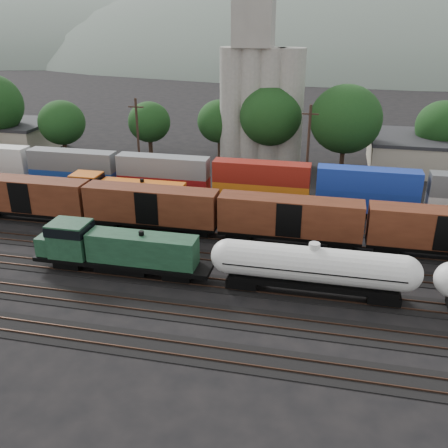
% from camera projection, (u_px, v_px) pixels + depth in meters
% --- Properties ---
extents(ground, '(600.00, 600.00, 0.00)m').
position_uv_depth(ground, '(172.00, 254.00, 51.29)').
color(ground, black).
extents(tracks, '(180.00, 33.20, 0.20)m').
position_uv_depth(tracks, '(172.00, 254.00, 51.27)').
color(tracks, black).
rests_on(tracks, ground).
extents(green_locomotive, '(17.13, 3.02, 4.53)m').
position_uv_depth(green_locomotive, '(112.00, 248.00, 46.62)').
color(green_locomotive, black).
rests_on(green_locomotive, ground).
extents(tank_car_a, '(17.99, 3.22, 4.71)m').
position_uv_depth(tank_car_a, '(313.00, 267.00, 42.83)').
color(tank_car_a, silver).
rests_on(tank_car_a, ground).
extents(orange_locomotive, '(17.37, 2.90, 4.34)m').
position_uv_depth(orange_locomotive, '(120.00, 193.00, 61.27)').
color(orange_locomotive, black).
rests_on(orange_locomotive, ground).
extents(boxcar_string, '(122.80, 2.90, 4.20)m').
position_uv_depth(boxcar_string, '(87.00, 201.00, 56.90)').
color(boxcar_string, black).
rests_on(boxcar_string, ground).
extents(container_wall, '(160.00, 2.60, 5.80)m').
position_uv_depth(container_wall, '(154.00, 178.00, 65.05)').
color(container_wall, black).
rests_on(container_wall, ground).
extents(grain_silo, '(13.40, 5.00, 29.00)m').
position_uv_depth(grain_silo, '(260.00, 93.00, 78.55)').
color(grain_silo, gray).
rests_on(grain_silo, ground).
extents(industrial_sheds, '(119.38, 17.26, 5.10)m').
position_uv_depth(industrial_sheds, '(278.00, 149.00, 80.62)').
color(industrial_sheds, '#9E937F').
rests_on(industrial_sheds, ground).
extents(tree_band, '(167.95, 24.08, 14.27)m').
position_uv_depth(tree_band, '(222.00, 113.00, 80.98)').
color(tree_band, black).
rests_on(tree_band, ground).
extents(utility_poles, '(122.20, 0.36, 12.00)m').
position_uv_depth(utility_poles, '(220.00, 144.00, 68.61)').
color(utility_poles, black).
rests_on(utility_poles, ground).
extents(distant_hills, '(860.00, 286.00, 130.00)m').
position_uv_depth(distant_hills, '(353.00, 94.00, 288.03)').
color(distant_hills, '#59665B').
rests_on(distant_hills, ground).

